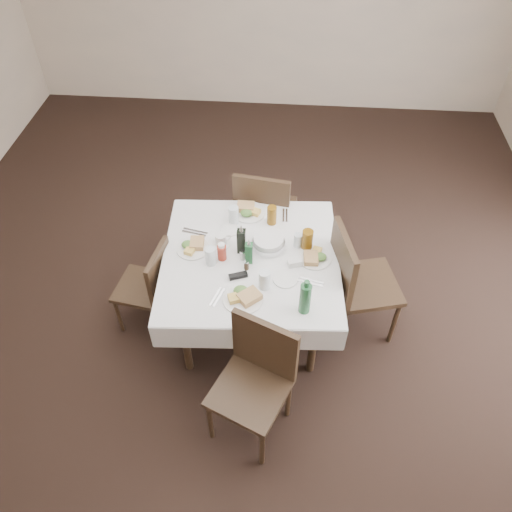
# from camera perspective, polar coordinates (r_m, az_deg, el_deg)

# --- Properties ---
(ground_plane) EXTENTS (7.00, 7.00, 0.00)m
(ground_plane) POSITION_cam_1_polar(r_m,az_deg,el_deg) (4.33, -1.96, -5.91)
(ground_plane) COLOR black
(room_shell) EXTENTS (6.04, 7.04, 2.80)m
(room_shell) POSITION_cam_1_polar(r_m,az_deg,el_deg) (3.16, -2.74, 13.58)
(room_shell) COLOR #C0B09D
(room_shell) RESTS_ON ground
(dining_table) EXTENTS (1.37, 1.37, 0.76)m
(dining_table) POSITION_cam_1_polar(r_m,az_deg,el_deg) (3.73, -0.61, -0.97)
(dining_table) COLOR black
(dining_table) RESTS_ON ground
(chair_north) EXTENTS (0.54, 0.54, 1.00)m
(chair_north) POSITION_cam_1_polar(r_m,az_deg,el_deg) (4.34, 0.92, 5.24)
(chair_north) COLOR black
(chair_north) RESTS_ON ground
(chair_south) EXTENTS (0.60, 0.60, 0.96)m
(chair_south) POSITION_cam_1_polar(r_m,az_deg,el_deg) (3.32, 0.07, -13.33)
(chair_south) COLOR black
(chair_south) RESTS_ON ground
(chair_east) EXTENTS (0.59, 0.59, 1.02)m
(chair_east) POSITION_cam_1_polar(r_m,az_deg,el_deg) (3.83, 11.18, -2.58)
(chair_east) COLOR black
(chair_east) RESTS_ON ground
(chair_west) EXTENTS (0.45, 0.45, 0.83)m
(chair_west) POSITION_cam_1_polar(r_m,az_deg,el_deg) (3.96, -11.94, -3.06)
(chair_west) COLOR black
(chair_west) RESTS_ON ground
(meal_north) EXTENTS (0.26, 0.26, 0.06)m
(meal_north) POSITION_cam_1_polar(r_m,az_deg,el_deg) (4.01, -0.91, 5.20)
(meal_north) COLOR white
(meal_north) RESTS_ON dining_table
(meal_south) EXTENTS (0.28, 0.28, 0.06)m
(meal_south) POSITION_cam_1_polar(r_m,az_deg,el_deg) (3.39, -1.42, -4.66)
(meal_south) COLOR white
(meal_south) RESTS_ON dining_table
(meal_east) EXTENTS (0.25, 0.25, 0.05)m
(meal_east) POSITION_cam_1_polar(r_m,az_deg,el_deg) (3.66, 6.72, -0.13)
(meal_east) COLOR white
(meal_east) RESTS_ON dining_table
(meal_west) EXTENTS (0.25, 0.25, 0.05)m
(meal_west) POSITION_cam_1_polar(r_m,az_deg,el_deg) (3.74, -7.22, 1.10)
(meal_west) COLOR white
(meal_west) RESTS_ON dining_table
(side_plate_a) EXTENTS (0.15, 0.15, 0.01)m
(side_plate_a) POSITION_cam_1_polar(r_m,az_deg,el_deg) (3.87, -2.97, 2.99)
(side_plate_a) COLOR white
(side_plate_a) RESTS_ON dining_table
(side_plate_b) EXTENTS (0.18, 0.18, 0.01)m
(side_plate_b) POSITION_cam_1_polar(r_m,az_deg,el_deg) (3.52, 3.37, -2.62)
(side_plate_b) COLOR white
(side_plate_b) RESTS_ON dining_table
(water_n) EXTENTS (0.08, 0.08, 0.15)m
(water_n) POSITION_cam_1_polar(r_m,az_deg,el_deg) (3.90, -2.57, 4.72)
(water_n) COLOR silver
(water_n) RESTS_ON dining_table
(water_s) EXTENTS (0.08, 0.08, 0.15)m
(water_s) POSITION_cam_1_polar(r_m,az_deg,el_deg) (3.42, 0.98, -2.72)
(water_s) COLOR silver
(water_s) RESTS_ON dining_table
(water_e) EXTENTS (0.06, 0.06, 0.11)m
(water_e) POSITION_cam_1_polar(r_m,az_deg,el_deg) (3.72, 4.81, 1.80)
(water_e) COLOR silver
(water_e) RESTS_ON dining_table
(water_w) EXTENTS (0.08, 0.08, 0.14)m
(water_w) POSITION_cam_1_polar(r_m,az_deg,el_deg) (3.59, -5.21, -0.00)
(water_w) COLOR silver
(water_w) RESTS_ON dining_table
(iced_tea_a) EXTENTS (0.08, 0.08, 0.16)m
(iced_tea_a) POSITION_cam_1_polar(r_m,az_deg,el_deg) (3.89, 1.82, 4.68)
(iced_tea_a) COLOR brown
(iced_tea_a) RESTS_ON dining_table
(iced_tea_b) EXTENTS (0.08, 0.08, 0.17)m
(iced_tea_b) POSITION_cam_1_polar(r_m,az_deg,el_deg) (3.69, 5.88, 1.84)
(iced_tea_b) COLOR brown
(iced_tea_b) RESTS_ON dining_table
(bread_basket) EXTENTS (0.25, 0.25, 0.08)m
(bread_basket) POSITION_cam_1_polar(r_m,az_deg,el_deg) (3.72, 1.44, 1.57)
(bread_basket) COLOR silver
(bread_basket) RESTS_ON dining_table
(oil_cruet_dark) EXTENTS (0.06, 0.06, 0.26)m
(oil_cruet_dark) POSITION_cam_1_polar(r_m,az_deg,el_deg) (3.63, -1.67, 1.82)
(oil_cruet_dark) COLOR black
(oil_cruet_dark) RESTS_ON dining_table
(oil_cruet_green) EXTENTS (0.05, 0.05, 0.22)m
(oil_cruet_green) POSITION_cam_1_polar(r_m,az_deg,el_deg) (3.57, -0.80, 0.44)
(oil_cruet_green) COLOR #246034
(oil_cruet_green) RESTS_ON dining_table
(ketchup_bottle) EXTENTS (0.07, 0.07, 0.14)m
(ketchup_bottle) POSITION_cam_1_polar(r_m,az_deg,el_deg) (3.62, -3.93, 0.48)
(ketchup_bottle) COLOR #AB3220
(ketchup_bottle) RESTS_ON dining_table
(salt_shaker) EXTENTS (0.04, 0.04, 0.08)m
(salt_shaker) POSITION_cam_1_polar(r_m,az_deg,el_deg) (3.62, -1.56, 0.13)
(salt_shaker) COLOR white
(salt_shaker) RESTS_ON dining_table
(pepper_shaker) EXTENTS (0.03, 0.03, 0.08)m
(pepper_shaker) POSITION_cam_1_polar(r_m,az_deg,el_deg) (3.56, -1.10, -1.04)
(pepper_shaker) COLOR #433320
(pepper_shaker) RESTS_ON dining_table
(coffee_mug) EXTENTS (0.14, 0.14, 0.10)m
(coffee_mug) POSITION_cam_1_polar(r_m,az_deg,el_deg) (3.74, -3.99, 1.82)
(coffee_mug) COLOR white
(coffee_mug) RESTS_ON dining_table
(sunglasses) EXTENTS (0.14, 0.09, 0.03)m
(sunglasses) POSITION_cam_1_polar(r_m,az_deg,el_deg) (3.52, -2.06, -2.26)
(sunglasses) COLOR black
(sunglasses) RESTS_ON dining_table
(green_bottle) EXTENTS (0.08, 0.08, 0.29)m
(green_bottle) POSITION_cam_1_polar(r_m,az_deg,el_deg) (3.26, 5.64, -4.79)
(green_bottle) COLOR #246034
(green_bottle) RESTS_ON dining_table
(sugar_caddy) EXTENTS (0.12, 0.09, 0.05)m
(sugar_caddy) POSITION_cam_1_polar(r_m,az_deg,el_deg) (3.60, 4.43, -0.74)
(sugar_caddy) COLOR white
(sugar_caddy) RESTS_ON dining_table
(cutlery_n) EXTENTS (0.04, 0.16, 0.01)m
(cutlery_n) POSITION_cam_1_polar(r_m,az_deg,el_deg) (4.00, 3.34, 4.66)
(cutlery_n) COLOR silver
(cutlery_n) RESTS_ON dining_table
(cutlery_s) EXTENTS (0.09, 0.18, 0.01)m
(cutlery_s) POSITION_cam_1_polar(r_m,az_deg,el_deg) (3.42, -4.46, -4.69)
(cutlery_s) COLOR silver
(cutlery_s) RESTS_ON dining_table
(cutlery_e) EXTENTS (0.18, 0.09, 0.01)m
(cutlery_e) POSITION_cam_1_polar(r_m,az_deg,el_deg) (3.52, 6.29, -2.94)
(cutlery_e) COLOR silver
(cutlery_e) RESTS_ON dining_table
(cutlery_w) EXTENTS (0.20, 0.09, 0.01)m
(cutlery_w) POSITION_cam_1_polar(r_m,az_deg,el_deg) (3.88, -7.02, 2.71)
(cutlery_w) COLOR silver
(cutlery_w) RESTS_ON dining_table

